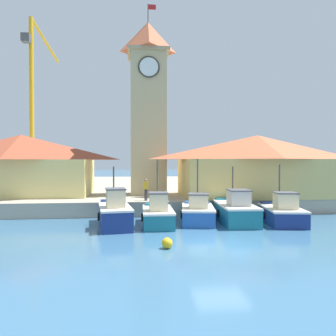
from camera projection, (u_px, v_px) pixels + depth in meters
name	position (u px, v px, depth m)	size (l,w,h in m)	color
ground_plane	(220.00, 246.00, 15.46)	(300.00, 300.00, 0.00)	#386689
quay_wharf	(164.00, 187.00, 43.76)	(120.00, 40.00, 1.10)	#A89E89
fishing_boat_far_left	(115.00, 213.00, 20.22)	(2.46, 4.99, 3.70)	navy
fishing_boat_left_outer	(158.00, 214.00, 20.53)	(2.03, 4.29, 4.13)	#196B7F
fishing_boat_left_inner	(198.00, 212.00, 21.37)	(2.66, 4.33, 4.18)	#2356A8
fishing_boat_mid_left	(235.00, 211.00, 21.51)	(2.40, 5.32, 3.67)	#196B7F
fishing_boat_center	(282.00, 213.00, 21.15)	(2.75, 4.62, 3.82)	navy
clock_tower	(148.00, 104.00, 29.10)	(3.57, 3.57, 16.86)	tan
warehouse_left	(21.00, 164.00, 28.00)	(11.93, 6.61, 5.19)	#E5D17A
warehouse_right	(257.00, 165.00, 27.78)	(13.15, 7.25, 5.13)	tan
port_crane_near	(33.00, 117.00, 41.63)	(2.52, 10.39, 21.15)	#976E11
mooring_buoy	(167.00, 243.00, 15.03)	(0.51, 0.51, 0.51)	gold
dock_worker_near_tower	(146.00, 189.00, 24.32)	(0.34, 0.22, 1.62)	#33333D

